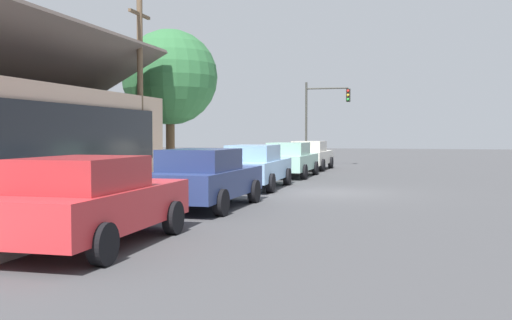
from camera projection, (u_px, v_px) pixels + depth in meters
The scene contains 11 objects.
ground_plane at pixel (330, 193), 19.53m from camera, with size 120.00×120.00×0.00m, color #424244.
sidewalk_curb at pixel (175, 187), 20.94m from camera, with size 60.00×4.20×0.16m, color #A3A099.
car_cherry at pixel (93, 201), 10.14m from camera, with size 4.58×2.06×1.59m.
car_navy at pixel (205, 178), 15.43m from camera, with size 4.65×2.13×1.59m.
car_skyblue at pixel (256, 166), 20.97m from camera, with size 4.89×1.98×1.59m.
car_seafoam at pixel (290, 159), 26.65m from camera, with size 4.75×2.07×1.59m.
car_ivory at pixel (311, 155), 32.04m from camera, with size 4.68×2.09×1.59m.
shade_tree at pixel (170, 78), 28.82m from camera, with size 4.74×4.74×7.17m.
traffic_light_main at pixel (323, 110), 35.92m from camera, with size 0.37×2.79×5.20m.
utility_pole_wooden at pixel (140, 87), 23.94m from camera, with size 1.80×0.24×7.50m.
fire_hydrant_red at pixel (206, 177), 19.99m from camera, with size 0.22×0.22×0.71m.
Camera 1 is at (-19.46, -2.48, 1.98)m, focal length 40.68 mm.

